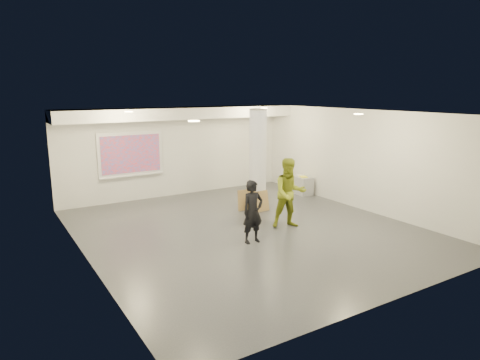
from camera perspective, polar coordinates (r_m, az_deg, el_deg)
floor at (r=11.15m, az=1.09°, el=-6.66°), size 8.00×9.00×0.01m
ceiling at (r=10.58m, az=1.15°, el=8.93°), size 8.00×9.00×0.01m
wall_back at (r=14.70m, az=-8.45°, el=3.78°), size 8.00×0.01×3.00m
wall_front at (r=7.50m, az=20.15°, el=-4.75°), size 8.00×0.01×3.00m
wall_left at (r=9.28m, az=-20.15°, el=-1.62°), size 0.01×9.00×3.00m
wall_right at (r=13.33m, az=15.75°, el=2.62°), size 0.01×9.00×3.00m
soffit_band at (r=14.07m, az=-7.71°, el=8.84°), size 8.00×1.10×0.36m
downlight_nw at (r=11.92m, az=-14.62°, el=8.79°), size 0.22×0.22×0.02m
downlight_ne at (r=13.88m, az=3.22°, el=9.55°), size 0.22×0.22×0.02m
downlight_sw at (r=8.20m, az=-6.18°, el=7.83°), size 0.22×0.22×0.02m
downlight_se at (r=10.84m, az=15.52°, el=8.47°), size 0.22×0.22×0.02m
column at (r=13.06m, az=2.38°, el=2.88°), size 0.52×0.52×3.00m
projection_screen at (r=14.10m, az=-14.36°, el=3.30°), size 2.10×0.13×1.42m
credenza at (r=15.10m, az=7.97°, el=-0.59°), size 0.53×1.09×0.62m
papers_stack at (r=15.05m, az=8.15°, el=0.60°), size 0.29×0.35×0.02m
postit_pad at (r=14.81m, az=8.46°, el=0.43°), size 0.29×0.34×0.03m
cardboard_back at (r=12.86m, az=0.87°, el=-2.65°), size 0.58×0.13×0.63m
cardboard_front at (r=12.72m, az=2.74°, el=-2.87°), size 0.57×0.20×0.61m
woman at (r=10.05m, az=1.71°, el=-4.26°), size 0.56×0.37×1.50m
man at (r=11.21m, az=6.61°, el=-1.75°), size 1.07×0.95×1.83m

